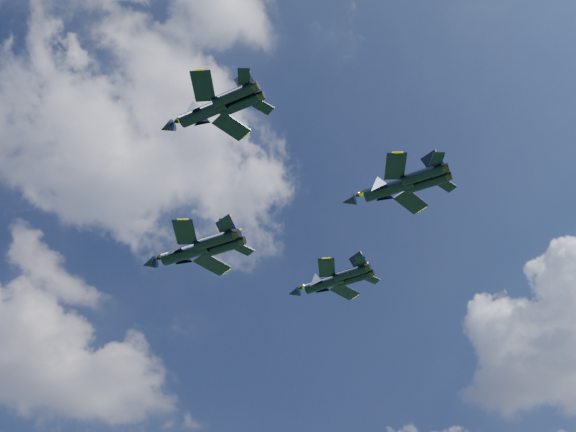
# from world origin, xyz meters

# --- Properties ---
(jet_lead) EXTENTS (16.04, 16.08, 4.37)m
(jet_lead) POSITION_xyz_m (-12.95, 13.25, 65.56)
(jet_lead) COLOR black
(jet_left) EXTENTS (13.03, 13.52, 3.61)m
(jet_left) POSITION_xyz_m (-17.29, -13.12, 66.31)
(jet_left) COLOR black
(jet_right) EXTENTS (13.59, 14.55, 3.83)m
(jet_right) POSITION_xyz_m (11.06, 15.10, 67.47)
(jet_right) COLOR black
(jet_slot) EXTENTS (14.09, 14.06, 3.83)m
(jet_slot) POSITION_xyz_m (9.44, -10.39, 65.15)
(jet_slot) COLOR black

